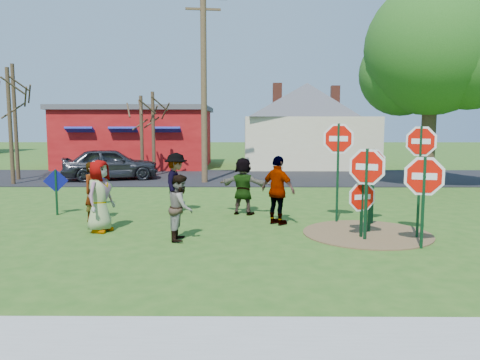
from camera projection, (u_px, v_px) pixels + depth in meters
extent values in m
plane|color=#2A5618|center=(193.00, 225.00, 12.81)|extent=(120.00, 120.00, 0.00)
cube|color=#9E9E99|center=(129.00, 350.00, 5.65)|extent=(22.00, 1.80, 0.08)
cube|color=black|center=(217.00, 177.00, 24.22)|extent=(120.00, 7.50, 0.04)
cylinder|color=brown|center=(367.00, 233.00, 11.78)|extent=(3.20, 3.20, 0.03)
cube|color=maroon|center=(138.00, 139.00, 30.50)|extent=(9.00, 7.00, 3.60)
cube|color=#4C4C51|center=(137.00, 109.00, 30.27)|extent=(9.40, 7.40, 0.30)
cube|color=navy|center=(80.00, 130.00, 26.88)|extent=(1.60, 0.78, 0.45)
cube|color=navy|center=(124.00, 130.00, 26.86)|extent=(1.60, 0.78, 0.45)
cube|color=navy|center=(167.00, 130.00, 26.84)|extent=(1.60, 0.78, 0.45)
cube|color=beige|center=(306.00, 142.00, 30.45)|extent=(8.00, 7.00, 3.20)
pyramid|color=#4C4C51|center=(307.00, 83.00, 30.00)|extent=(9.40, 9.40, 2.20)
cube|color=brown|center=(277.00, 94.00, 29.12)|extent=(0.55, 0.55, 1.40)
cube|color=brown|center=(335.00, 96.00, 31.08)|extent=(0.55, 0.55, 1.40)
cube|color=#0E351C|center=(366.00, 195.00, 11.04)|extent=(0.09, 0.10, 2.19)
cylinder|color=white|center=(367.00, 167.00, 10.96)|extent=(1.03, 0.61, 1.18)
cylinder|color=red|center=(367.00, 167.00, 10.96)|extent=(0.89, 0.53, 1.02)
cube|color=white|center=(367.00, 167.00, 10.96)|extent=(0.45, 0.27, 0.15)
cube|color=#0E351C|center=(338.00, 173.00, 13.03)|extent=(0.08, 0.09, 2.78)
cylinder|color=white|center=(339.00, 139.00, 12.91)|extent=(1.11, 0.36, 1.15)
cylinder|color=red|center=(339.00, 139.00, 12.91)|extent=(0.96, 0.31, 1.00)
cube|color=white|center=(339.00, 139.00, 12.91)|extent=(0.49, 0.16, 0.14)
cylinder|color=gold|center=(339.00, 139.00, 12.91)|extent=(1.11, 0.35, 1.15)
cube|color=#0E351C|center=(419.00, 183.00, 11.20)|extent=(0.08, 0.08, 2.71)
cylinder|color=white|center=(421.00, 141.00, 11.08)|extent=(0.84, 0.55, 0.99)
cylinder|color=red|center=(421.00, 141.00, 11.08)|extent=(0.73, 0.48, 0.85)
cube|color=white|center=(421.00, 141.00, 11.08)|extent=(0.37, 0.24, 0.12)
cube|color=#0E351C|center=(373.00, 187.00, 12.82)|extent=(0.07, 0.08, 2.09)
cylinder|color=white|center=(373.00, 163.00, 12.74)|extent=(0.99, 0.31, 1.03)
cylinder|color=red|center=(373.00, 163.00, 12.74)|extent=(0.86, 0.27, 0.89)
cube|color=white|center=(373.00, 163.00, 12.74)|extent=(0.44, 0.13, 0.13)
cylinder|color=gold|center=(373.00, 163.00, 12.74)|extent=(0.99, 0.30, 1.03)
cube|color=#0E351C|center=(362.00, 210.00, 11.31)|extent=(0.07, 0.08, 1.37)
cylinder|color=white|center=(362.00, 197.00, 11.28)|extent=(0.94, 0.31, 0.98)
cylinder|color=red|center=(362.00, 197.00, 11.28)|extent=(0.81, 0.28, 0.85)
cube|color=white|center=(362.00, 197.00, 11.28)|extent=(0.41, 0.14, 0.12)
cube|color=#0E351C|center=(423.00, 203.00, 10.33)|extent=(0.08, 0.09, 2.05)
cylinder|color=white|center=(424.00, 176.00, 10.25)|extent=(1.15, 0.32, 1.18)
cylinder|color=red|center=(424.00, 176.00, 10.25)|extent=(0.99, 0.28, 1.02)
cube|color=white|center=(424.00, 176.00, 10.25)|extent=(0.51, 0.14, 0.15)
cylinder|color=gold|center=(424.00, 176.00, 10.25)|extent=(1.15, 0.31, 1.18)
cube|color=#0E351C|center=(370.00, 195.00, 11.84)|extent=(0.08, 0.08, 1.93)
cylinder|color=white|center=(371.00, 171.00, 11.77)|extent=(0.77, 0.63, 0.97)
cylinder|color=red|center=(371.00, 171.00, 11.77)|extent=(0.67, 0.54, 0.84)
cube|color=white|center=(371.00, 171.00, 11.77)|extent=(0.34, 0.27, 0.12)
cube|color=#0E351C|center=(56.00, 192.00, 14.21)|extent=(0.07, 0.08, 1.39)
cube|color=#0B0E65|center=(56.00, 181.00, 14.16)|extent=(0.71, 0.19, 0.73)
cube|color=#0E351C|center=(96.00, 187.00, 15.95)|extent=(0.06, 0.07, 1.22)
cube|color=#0B0E65|center=(96.00, 179.00, 15.92)|extent=(0.67, 0.05, 0.67)
imported|color=#3B538C|center=(100.00, 196.00, 11.95)|extent=(0.86, 1.05, 1.85)
imported|color=#276954|center=(93.00, 192.00, 13.29)|extent=(0.65, 0.74, 1.69)
imported|color=#924940|center=(181.00, 207.00, 11.11)|extent=(0.60, 0.77, 1.57)
imported|color=#37383D|center=(176.00, 183.00, 14.38)|extent=(0.79, 1.27, 1.89)
imported|color=#4B2D51|center=(278.00, 190.00, 12.80)|extent=(1.13, 1.10, 1.90)
imported|color=#1C4E26|center=(243.00, 186.00, 14.28)|extent=(1.71, 1.01, 1.76)
imported|color=#292A2D|center=(111.00, 164.00, 23.02)|extent=(4.92, 3.05, 1.56)
cylinder|color=#4C3823|center=(204.00, 86.00, 21.52)|extent=(0.28, 0.28, 9.03)
cube|color=#4C3823|center=(203.00, 9.00, 21.12)|extent=(1.60, 0.32, 0.10)
cylinder|color=#382819|center=(428.00, 133.00, 19.96)|extent=(0.60, 0.60, 4.73)
sphere|color=#1D5215|center=(432.00, 48.00, 19.54)|extent=(5.59, 5.59, 5.59)
sphere|color=#1D5215|center=(470.00, 59.00, 18.95)|extent=(4.09, 4.09, 4.09)
sphere|color=#1D5215|center=(401.00, 74.00, 20.51)|extent=(3.66, 3.66, 3.66)
cylinder|color=#382819|center=(15.00, 123.00, 22.83)|extent=(0.18, 0.18, 5.66)
cylinder|color=#382819|center=(142.00, 136.00, 24.67)|extent=(0.18, 0.18, 4.24)
cylinder|color=#382819|center=(10.00, 127.00, 21.13)|extent=(0.18, 0.18, 5.29)
cylinder|color=#382819|center=(153.00, 134.00, 24.71)|extent=(0.18, 0.18, 4.45)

